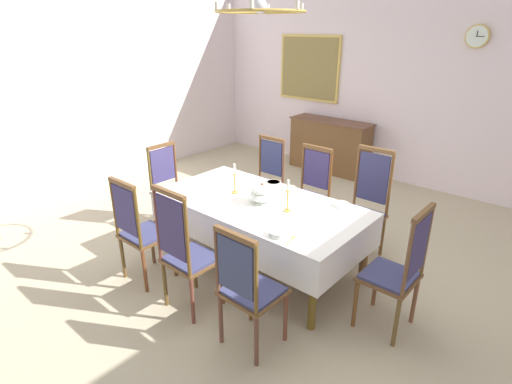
{
  "coord_description": "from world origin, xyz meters",
  "views": [
    {
      "loc": [
        2.44,
        -3.1,
        2.41
      ],
      "look_at": [
        -0.03,
        -0.26,
        0.87
      ],
      "focal_mm": 28.47,
      "sensor_mm": 36.0,
      "label": 1
    }
  ],
  "objects_px": {
    "dining_table": "(260,209)",
    "bowl_near_right": "(273,183)",
    "chandelier": "(260,10)",
    "chair_north_b": "(309,191)",
    "candlestick_west": "(235,182)",
    "chair_south_b": "(185,251)",
    "candlestick_east": "(288,199)",
    "bowl_far_right": "(289,188)",
    "mounted_clock": "(477,36)",
    "sideboard": "(330,146)",
    "spoon_secondary": "(267,182)",
    "framed_painting": "(309,68)",
    "bowl_near_left": "(279,233)",
    "chair_south_a": "(140,229)",
    "soup_tureen": "(262,193)",
    "chair_head_east": "(398,269)",
    "chair_north_a": "(265,178)",
    "chair_head_west": "(170,185)",
    "bowl_far_left": "(341,204)",
    "spoon_primary": "(292,238)",
    "chair_south_c": "(248,287)",
    "chair_north_c": "(366,204)"
  },
  "relations": [
    {
      "from": "candlestick_west",
      "to": "chair_south_b",
      "type": "bearing_deg",
      "value": -71.74
    },
    {
      "from": "framed_painting",
      "to": "chair_south_b",
      "type": "bearing_deg",
      "value": -68.24
    },
    {
      "from": "bowl_near_right",
      "to": "bowl_far_left",
      "type": "xyz_separation_m",
      "value": [
        0.86,
        -0.0,
        -0.0
      ]
    },
    {
      "from": "chair_south_b",
      "to": "chandelier",
      "type": "distance_m",
      "value": 2.15
    },
    {
      "from": "dining_table",
      "to": "candlestick_east",
      "type": "relative_size",
      "value": 6.56
    },
    {
      "from": "chandelier",
      "to": "chair_north_b",
      "type": "bearing_deg",
      "value": 91.83
    },
    {
      "from": "sideboard",
      "to": "framed_painting",
      "type": "distance_m",
      "value": 1.45
    },
    {
      "from": "soup_tureen",
      "to": "spoon_secondary",
      "type": "height_order",
      "value": "soup_tureen"
    },
    {
      "from": "bowl_near_left",
      "to": "chair_head_west",
      "type": "bearing_deg",
      "value": 168.21
    },
    {
      "from": "chair_head_west",
      "to": "mounted_clock",
      "type": "bearing_deg",
      "value": 145.8
    },
    {
      "from": "chair_south_a",
      "to": "candlestick_east",
      "type": "xyz_separation_m",
      "value": [
        1.07,
        0.96,
        0.31
      ]
    },
    {
      "from": "chair_north_b",
      "to": "bowl_far_left",
      "type": "distance_m",
      "value": 0.9
    },
    {
      "from": "chair_south_a",
      "to": "chair_head_west",
      "type": "relative_size",
      "value": 1.04
    },
    {
      "from": "candlestick_east",
      "to": "mounted_clock",
      "type": "height_order",
      "value": "mounted_clock"
    },
    {
      "from": "bowl_near_left",
      "to": "mounted_clock",
      "type": "bearing_deg",
      "value": 85.81
    },
    {
      "from": "chair_north_a",
      "to": "chandelier",
      "type": "bearing_deg",
      "value": 127.15
    },
    {
      "from": "chair_south_c",
      "to": "candlestick_west",
      "type": "height_order",
      "value": "candlestick_west"
    },
    {
      "from": "chair_north_c",
      "to": "chair_head_east",
      "type": "distance_m",
      "value": 1.24
    },
    {
      "from": "chair_south_a",
      "to": "candlestick_west",
      "type": "height_order",
      "value": "chair_south_a"
    },
    {
      "from": "dining_table",
      "to": "framed_painting",
      "type": "relative_size",
      "value": 1.74
    },
    {
      "from": "chair_south_a",
      "to": "spoon_primary",
      "type": "distance_m",
      "value": 1.54
    },
    {
      "from": "dining_table",
      "to": "bowl_near_right",
      "type": "xyz_separation_m",
      "value": [
        -0.18,
        0.45,
        0.1
      ]
    },
    {
      "from": "dining_table",
      "to": "bowl_near_left",
      "type": "bearing_deg",
      "value": -36.18
    },
    {
      "from": "sideboard",
      "to": "chandelier",
      "type": "bearing_deg",
      "value": 109.19
    },
    {
      "from": "candlestick_west",
      "to": "candlestick_east",
      "type": "distance_m",
      "value": 0.7
    },
    {
      "from": "chair_head_west",
      "to": "mounted_clock",
      "type": "distance_m",
      "value": 4.51
    },
    {
      "from": "candlestick_east",
      "to": "bowl_far_right",
      "type": "relative_size",
      "value": 2.05
    },
    {
      "from": "mounted_clock",
      "to": "framed_painting",
      "type": "height_order",
      "value": "mounted_clock"
    },
    {
      "from": "chair_south_c",
      "to": "chandelier",
      "type": "bearing_deg",
      "value": 126.08
    },
    {
      "from": "chair_north_a",
      "to": "bowl_near_right",
      "type": "bearing_deg",
      "value": 136.96
    },
    {
      "from": "chair_south_b",
      "to": "chandelier",
      "type": "xyz_separation_m",
      "value": [
        0.03,
        0.96,
        1.93
      ]
    },
    {
      "from": "chair_south_a",
      "to": "chair_north_b",
      "type": "distance_m",
      "value": 2.04
    },
    {
      "from": "dining_table",
      "to": "chair_south_a",
      "type": "xyz_separation_m",
      "value": [
        -0.72,
        -0.96,
        -0.11
      ]
    },
    {
      "from": "bowl_far_left",
      "to": "chair_north_b",
      "type": "bearing_deg",
      "value": 144.35
    },
    {
      "from": "chair_north_b",
      "to": "candlestick_east",
      "type": "xyz_separation_m",
      "value": [
        0.38,
        -0.96,
        0.32
      ]
    },
    {
      "from": "candlestick_west",
      "to": "spoon_secondary",
      "type": "relative_size",
      "value": 1.86
    },
    {
      "from": "chair_head_east",
      "to": "mounted_clock",
      "type": "height_order",
      "value": "mounted_clock"
    },
    {
      "from": "chair_north_a",
      "to": "chair_head_west",
      "type": "distance_m",
      "value": 1.21
    },
    {
      "from": "bowl_near_right",
      "to": "spoon_primary",
      "type": "relative_size",
      "value": 0.99
    },
    {
      "from": "framed_painting",
      "to": "bowl_far_right",
      "type": "bearing_deg",
      "value": -58.74
    },
    {
      "from": "chair_head_east",
      "to": "chair_north_b",
      "type": "bearing_deg",
      "value": 57.61
    },
    {
      "from": "chair_head_west",
      "to": "spoon_primary",
      "type": "xyz_separation_m",
      "value": [
        2.18,
        -0.4,
        0.2
      ]
    },
    {
      "from": "chair_head_east",
      "to": "chandelier",
      "type": "bearing_deg",
      "value": 90.0
    },
    {
      "from": "bowl_far_left",
      "to": "spoon_primary",
      "type": "height_order",
      "value": "bowl_far_left"
    },
    {
      "from": "framed_painting",
      "to": "chair_north_a",
      "type": "bearing_deg",
      "value": -66.82
    },
    {
      "from": "bowl_far_right",
      "to": "mounted_clock",
      "type": "height_order",
      "value": "mounted_clock"
    },
    {
      "from": "bowl_near_left",
      "to": "spoon_secondary",
      "type": "relative_size",
      "value": 1.05
    },
    {
      "from": "chair_south_b",
      "to": "chair_south_a",
      "type": "bearing_deg",
      "value": 179.52
    },
    {
      "from": "chair_head_east",
      "to": "sideboard",
      "type": "distance_m",
      "value": 4.12
    },
    {
      "from": "bowl_near_left",
      "to": "sideboard",
      "type": "height_order",
      "value": "sideboard"
    }
  ]
}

